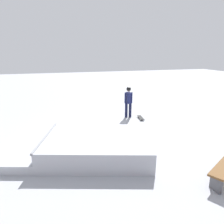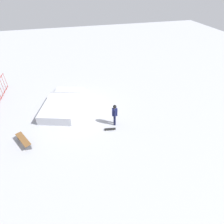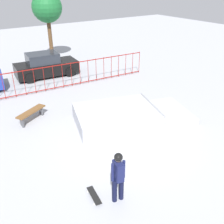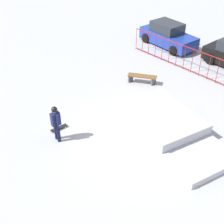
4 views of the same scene
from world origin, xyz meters
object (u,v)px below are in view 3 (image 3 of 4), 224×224
object	(u,v)px
skater	(118,174)
parked_car_black	(46,66)
skateboard	(94,195)
distant_tree	(47,8)
park_bench	(31,113)
skate_ramp	(125,115)

from	to	relation	value
skater	parked_car_black	xyz separation A→B (m)	(2.42, 11.86, -0.28)
skateboard	distant_tree	size ratio (longest dim) A/B	0.16
park_bench	distant_tree	size ratio (longest dim) A/B	0.31
parked_car_black	distant_tree	xyz separation A→B (m)	(1.85, 3.39, 3.28)
skate_ramp	skater	world-z (taller)	skater
skate_ramp	parked_car_black	distance (m)	8.17
skater	parked_car_black	size ratio (longest dim) A/B	0.41
skate_ramp	skater	bearing A→B (deg)	-112.45
skateboard	parked_car_black	xyz separation A→B (m)	(2.97, 11.38, 0.65)
parked_car_black	skateboard	bearing A→B (deg)	-99.09
skate_ramp	skateboard	distance (m)	4.88
skate_ramp	skateboard	world-z (taller)	skate_ramp
skater	skate_ramp	bearing A→B (deg)	150.32
park_bench	distant_tree	world-z (taller)	distant_tree
skateboard	park_bench	bearing A→B (deg)	-171.99
skater	park_bench	xyz separation A→B (m)	(-0.49, 6.34, -0.65)
park_bench	distant_tree	xyz separation A→B (m)	(4.76, 8.91, 3.64)
park_bench	skateboard	bearing A→B (deg)	-90.58
skateboard	skate_ramp	bearing A→B (deg)	140.30
skate_ramp	parked_car_black	bearing A→B (deg)	111.88
skate_ramp	distant_tree	world-z (taller)	distant_tree
skater	skateboard	size ratio (longest dim) A/B	2.10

